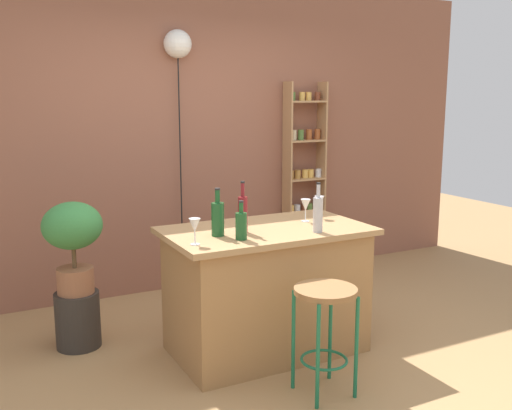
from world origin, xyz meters
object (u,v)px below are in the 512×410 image
Objects in this scene: wine_glass_center at (319,202)px; plant_stool at (78,320)px; wine_glass_right at (195,226)px; potted_plant at (73,236)px; bottle_spirits_clear at (241,225)px; bottle_wine_red at (218,218)px; wine_glass_left at (306,206)px; bottle_vinegar at (243,213)px; spice_shelf at (304,178)px; bar_stool at (325,314)px; pendant_globe_light at (178,47)px; bottle_soda_blue at (318,214)px.

plant_stool is at bearing 161.72° from wine_glass_center.
potted_plant is at bearing 123.62° from wine_glass_right.
bottle_spirits_clear is 0.19m from bottle_wine_red.
bottle_spirits_clear is at bearing -157.62° from wine_glass_left.
bottle_vinegar reaches higher than potted_plant.
wine_glass_right reaches higher than plant_stool.
spice_shelf reaches higher than wine_glass_left.
spice_shelf is 2.24m from bottle_wine_red.
bottle_spirits_clear reaches higher than plant_stool.
potted_plant is 1.78m from wine_glass_center.
spice_shelf is 4.72× the size of plant_stool.
bottle_wine_red is at bearing -136.50° from spice_shelf.
spice_shelf is 11.64× the size of wine_glass_center.
bottle_vinegar is (0.98, -0.71, 0.20)m from potted_plant.
bottle_spirits_clear is 0.20m from bottle_vinegar.
wine_glass_left reaches higher than plant_stool.
bottle_wine_red is at bearing -176.90° from bottle_vinegar.
bar_stool is at bearing -58.60° from bottle_wine_red.
bottle_vinegar is 0.56m from wine_glass_left.
spice_shelf reaches higher than wine_glass_center.
wine_glass_right is 2.17m from pendant_globe_light.
wine_glass_left is at bearing 71.85° from bottle_soda_blue.
bottle_spirits_clear is 0.11× the size of pendant_globe_light.
potted_plant is 1.98m from pendant_globe_light.
wine_glass_left and wine_glass_center have the same top height.
pendant_globe_light is (0.15, 1.58, 1.18)m from bottle_vinegar.
bar_stool reaches higher than plant_stool.
bottle_spirits_clear is 0.87m from wine_glass_center.
bar_stool is 0.97m from wine_glass_left.
plant_stool is 1.47m from bottle_spirits_clear.
bottle_wine_red is at bearing 121.40° from bar_stool.
bottle_vinegar reaches higher than bottle_spirits_clear.
bar_stool is 0.87m from bottle_vinegar.
bottle_soda_blue is at bearing -33.39° from plant_stool.
bottle_vinegar is at bearing -95.48° from pendant_globe_light.
bottle_soda_blue is at bearing -108.15° from wine_glass_left.
plant_stool is at bearing 134.99° from bottle_spirits_clear.
wine_glass_right is at bearing 175.06° from bottle_soda_blue.
spice_shelf is 11.64× the size of wine_glass_right.
spice_shelf reaches higher than bottle_spirits_clear.
potted_plant reaches higher than wine_glass_center.
wine_glass_left is at bearing 14.59° from wine_glass_right.
bottle_soda_blue is (1.42, -0.94, 0.81)m from plant_stool.
bottle_spirits_clear is 1.53× the size of wine_glass_left.
wine_glass_left is at bearing 22.38° from bottle_spirits_clear.
bottle_spirits_clear is 1.53× the size of wine_glass_right.
plant_stool is 1.83m from wine_glass_left.
wine_glass_right is (-1.84, -1.69, 0.05)m from spice_shelf.
potted_plant reaches higher than bar_stool.
wine_glass_right is (-0.40, -0.15, -0.01)m from bottle_vinegar.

